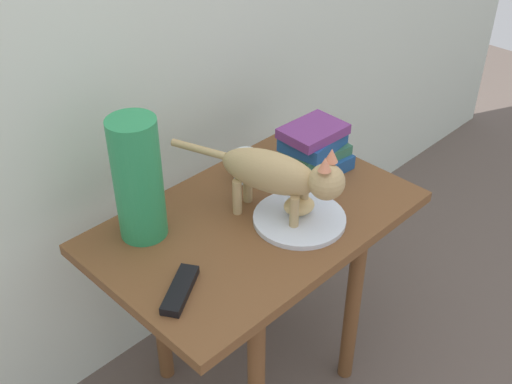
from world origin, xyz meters
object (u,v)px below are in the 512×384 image
at_px(side_table, 256,245).
at_px(green_vase, 138,180).
at_px(bread_roll, 299,206).
at_px(cat, 280,175).
at_px(plate, 299,219).
at_px(tv_remote, 180,290).
at_px(book_stack, 315,148).
at_px(candle_jar, 246,167).

bearing_deg(side_table, green_vase, 147.37).
bearing_deg(bread_roll, side_table, 133.89).
xyz_separation_m(cat, green_vase, (-0.28, 0.20, 0.03)).
distance_m(plate, tv_remote, 0.38).
bearing_deg(book_stack, side_table, -170.76).
bearing_deg(bread_roll, plate, -130.16).
bearing_deg(cat, book_stack, 20.01).
distance_m(plate, green_vase, 0.42).
distance_m(side_table, green_vase, 0.38).
distance_m(book_stack, candle_jar, 0.20).
distance_m(bread_roll, candle_jar, 0.23).
relative_size(plate, tv_remote, 1.59).
bearing_deg(candle_jar, side_table, -126.28).
xyz_separation_m(side_table, bread_roll, (0.08, -0.08, 0.13)).
bearing_deg(tv_remote, green_vase, 39.89).
distance_m(side_table, bread_roll, 0.17).
height_order(plate, candle_jar, candle_jar).
relative_size(bread_roll, book_stack, 0.40).
xyz_separation_m(bread_roll, cat, (-0.03, 0.04, 0.09)).
xyz_separation_m(plate, cat, (-0.03, 0.05, 0.13)).
relative_size(plate, book_stack, 1.21).
relative_size(book_stack, green_vase, 0.62).
height_order(plate, bread_roll, bread_roll).
height_order(side_table, book_stack, book_stack).
bearing_deg(plate, green_vase, 141.67).
bearing_deg(book_stack, tv_remote, -168.42).
relative_size(plate, green_vase, 0.75).
bearing_deg(bread_roll, cat, 132.56).
height_order(side_table, candle_jar, candle_jar).
bearing_deg(bread_roll, candle_jar, 82.10).
bearing_deg(plate, side_table, 127.00).
xyz_separation_m(side_table, book_stack, (0.28, 0.05, 0.16)).
height_order(bread_roll, green_vase, green_vase).
bearing_deg(tv_remote, bread_roll, -32.43).
relative_size(side_table, candle_jar, 9.87).
xyz_separation_m(bread_roll, candle_jar, (0.03, 0.23, -0.00)).
height_order(cat, tv_remote, cat).
relative_size(side_table, tv_remote, 5.59).
bearing_deg(candle_jar, tv_remote, -152.20).
bearing_deg(cat, bread_roll, -47.44).
distance_m(book_stack, green_vase, 0.54).
distance_m(bread_roll, green_vase, 0.41).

